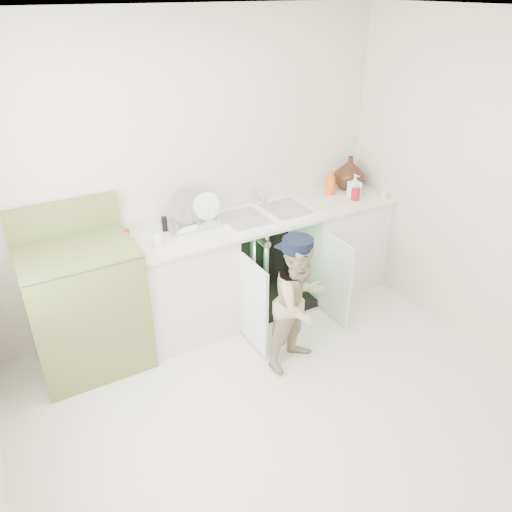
% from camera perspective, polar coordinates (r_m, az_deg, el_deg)
% --- Properties ---
extents(ground, '(3.50, 3.50, 0.00)m').
position_cam_1_polar(ground, '(3.66, 3.31, -16.92)').
color(ground, beige).
rests_on(ground, ground).
extents(room_shell, '(6.00, 5.50, 1.26)m').
position_cam_1_polar(room_shell, '(2.91, 3.99, 0.58)').
color(room_shell, beige).
rests_on(room_shell, ground).
extents(counter_run, '(2.44, 1.02, 1.21)m').
position_cam_1_polar(counter_run, '(4.45, 1.29, -0.15)').
color(counter_run, silver).
rests_on(counter_run, ground).
extents(avocado_stove, '(0.80, 0.65, 1.24)m').
position_cam_1_polar(avocado_stove, '(3.94, -18.88, -5.37)').
color(avocado_stove, olive).
rests_on(avocado_stove, ground).
extents(repair_worker, '(0.61, 0.75, 1.07)m').
position_cam_1_polar(repair_worker, '(3.72, 5.00, -5.34)').
color(repair_worker, '#C3B08C').
rests_on(repair_worker, ground).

